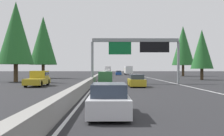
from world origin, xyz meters
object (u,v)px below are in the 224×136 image
(sign_gantry_overhead, at_px, (137,48))
(minivan_near_right, at_px, (105,77))
(oncoming_near, at_px, (38,79))
(conifer_left_near, at_px, (16,33))
(conifer_right_far, at_px, (183,46))
(box_truck_distant_a, at_px, (128,70))
(conifer_right_mid, at_px, (202,49))
(sedan_distant_b, at_px, (109,101))
(sedan_near_center, at_px, (108,74))
(sedan_far_right, at_px, (118,73))
(pickup_far_left, at_px, (107,72))
(bus_far_center, at_px, (108,70))
(conifer_left_mid, at_px, (43,41))
(sedan_mid_right, at_px, (136,81))

(sign_gantry_overhead, height_order, minivan_near_right, sign_gantry_overhead)
(oncoming_near, height_order, conifer_left_near, conifer_left_near)
(conifer_right_far, bearing_deg, box_truck_distant_a, 40.38)
(sign_gantry_overhead, bearing_deg, conifer_right_mid, -47.40)
(sedan_distant_b, bearing_deg, sign_gantry_overhead, -8.81)
(sedan_near_center, relative_size, sedan_far_right, 1.00)
(conifer_right_mid, bearing_deg, conifer_right_far, -7.71)
(conifer_right_far, bearing_deg, sedan_distant_b, 161.59)
(pickup_far_left, xyz_separation_m, conifer_right_mid, (-55.69, -18.22, 4.92))
(bus_far_center, bearing_deg, conifer_right_mid, -165.22)
(conifer_right_mid, xyz_separation_m, conifer_left_mid, (8.69, 32.25, 2.51))
(minivan_near_right, xyz_separation_m, conifer_right_far, (36.61, -21.66, 7.73))
(pickup_far_left, bearing_deg, conifer_left_near, 167.08)
(bus_far_center, height_order, conifer_right_mid, conifer_right_mid)
(minivan_near_right, distance_m, sedan_mid_right, 8.64)
(sedan_near_center, distance_m, pickup_far_left, 29.02)
(box_truck_distant_a, relative_size, conifer_left_near, 0.66)
(sedan_near_center, relative_size, oncoming_near, 0.79)
(sedan_near_center, xyz_separation_m, pickup_far_left, (29.01, 0.40, 0.23))
(sedan_near_center, height_order, sedan_mid_right, same)
(pickup_far_left, bearing_deg, minivan_near_right, 179.96)
(sign_gantry_overhead, bearing_deg, sedan_distant_b, 171.19)
(conifer_left_near, bearing_deg, sedan_near_center, -23.54)
(conifer_right_far, height_order, conifer_left_mid, conifer_right_far)
(bus_far_center, height_order, pickup_far_left, bus_far_center)
(oncoming_near, bearing_deg, sedan_near_center, 169.08)
(sedan_mid_right, height_order, conifer_left_mid, conifer_left_mid)
(sign_gantry_overhead, bearing_deg, bus_far_center, 2.94)
(bus_far_center, relative_size, conifer_right_mid, 1.20)
(oncoming_near, bearing_deg, conifer_right_mid, 124.22)
(conifer_left_mid, bearing_deg, conifer_right_mid, -105.08)
(minivan_near_right, relative_size, box_truck_distant_a, 0.59)
(conifer_right_far, distance_m, conifer_left_mid, 39.19)
(pickup_far_left, distance_m, conifer_right_far, 38.33)
(bus_far_center, relative_size, sedan_mid_right, 2.61)
(sedan_near_center, relative_size, conifer_right_mid, 0.46)
(oncoming_near, distance_m, conifer_left_mid, 28.28)
(conifer_right_mid, bearing_deg, sedan_far_right, 21.83)
(conifer_left_near, bearing_deg, oncoming_near, -148.91)
(sedan_distant_b, bearing_deg, sedan_near_center, -0.02)
(pickup_far_left, height_order, conifer_left_mid, conifer_left_mid)
(conifer_right_mid, bearing_deg, conifer_left_mid, 74.92)
(minivan_near_right, distance_m, oncoming_near, 10.35)
(oncoming_near, bearing_deg, conifer_right_far, 145.25)
(sedan_distant_b, height_order, conifer_right_far, conifer_right_far)
(bus_far_center, relative_size, conifer_left_near, 0.89)
(minivan_near_right, height_order, conifer_right_mid, conifer_right_mid)
(conifer_left_near, bearing_deg, pickup_far_left, -12.92)
(box_truck_distant_a, bearing_deg, sign_gantry_overhead, 176.98)
(sedan_distant_b, xyz_separation_m, conifer_left_mid, (47.44, 14.41, 7.66))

